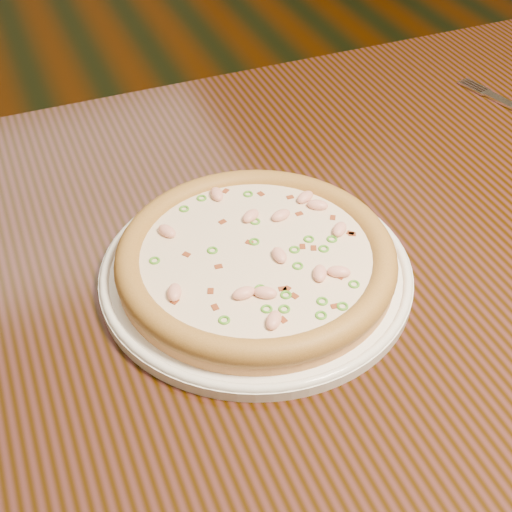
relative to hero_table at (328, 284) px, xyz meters
name	(u,v)px	position (x,y,z in m)	size (l,w,h in m)	color
ground	(197,261)	(0.06, 0.80, -0.65)	(9.00, 9.00, 0.00)	black
hero_table	(328,284)	(0.00, 0.00, 0.00)	(1.20, 0.80, 0.75)	black
plate	(256,271)	(-0.12, -0.05, 0.11)	(0.34, 0.34, 0.02)	white
pizza	(256,258)	(-0.12, -0.05, 0.13)	(0.30, 0.30, 0.03)	tan
fork	(511,105)	(0.36, 0.14, 0.10)	(0.06, 0.17, 0.00)	silver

